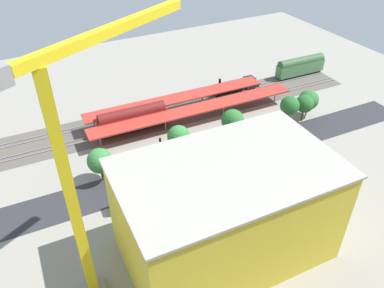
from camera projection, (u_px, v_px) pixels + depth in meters
The scene contains 27 objects.
ground_plane at pixel (223, 150), 88.27m from camera, with size 158.56×158.56×0.00m, color gray.
rail_bed at pixel (184, 110), 103.21m from camera, with size 99.10×13.65×0.01m, color #5B544C.
street_asphalt at pixel (229, 156), 86.56m from camera, with size 99.10×9.00×0.01m, color #2D2D33.
track_rails at pixel (184, 109), 103.11m from camera, with size 99.06×10.21×0.12m.
platform_canopy_near at pixel (195, 109), 95.91m from camera, with size 54.62×6.59×4.08m.
platform_canopy_far at pixel (177, 98), 99.72m from camera, with size 49.08×6.42×4.45m.
locomotive at pixel (237, 85), 111.21m from camera, with size 14.46×3.04×4.95m.
passenger_coach at pixel (301, 66), 119.19m from camera, with size 16.57×3.47×5.93m.
freight_coach_far at pixel (132, 118), 93.55m from camera, with size 17.39×3.47×6.12m.
parked_car_0 at pixel (295, 140), 90.28m from camera, with size 4.15×1.80×1.81m.
parked_car_1 at pixel (274, 148), 87.58m from camera, with size 4.61×2.07×1.83m.
parked_car_2 at pixel (249, 157), 85.05m from camera, with size 4.76×2.01×1.61m.
parked_car_3 at pixel (222, 168), 81.96m from camera, with size 4.82×2.20×1.61m.
parked_car_4 at pixel (196, 174), 80.20m from camera, with size 4.71×1.99×1.64m.
parked_car_5 at pixel (165, 187), 76.96m from camera, with size 4.73×2.10×1.66m.
construction_building at pixel (226, 212), 60.34m from camera, with size 32.31×19.67×17.25m, color yellow.
construction_roof_slab at pixel (229, 168), 55.23m from camera, with size 32.91×20.27×0.40m, color #ADA89E.
tower_crane at pixel (81, 165), 46.83m from camera, with size 26.02×15.37×38.58m.
box_truck_0 at pixel (136, 198), 72.94m from camera, with size 9.42×2.65×3.43m.
box_truck_1 at pixel (239, 167), 80.37m from camera, with size 9.96×3.13×3.58m.
street_tree_0 at pixel (305, 104), 95.93m from camera, with size 4.64×4.64×7.30m.
street_tree_1 at pixel (233, 121), 87.99m from camera, with size 5.27×5.27×8.37m.
street_tree_2 at pixel (309, 100), 98.27m from camera, with size 5.16×5.16×7.21m.
street_tree_3 at pixel (290, 106), 93.94m from camera, with size 4.73×4.73×7.96m.
street_tree_4 at pixel (179, 137), 84.45m from camera, with size 5.11×5.11×7.28m.
street_tree_5 at pixel (100, 161), 77.04m from camera, with size 5.20×5.20×7.53m.
traffic_light at pixel (160, 146), 82.28m from camera, with size 0.50×0.36×6.37m.
Camera 1 is at (39.12, 59.82, 52.32)m, focal length 35.88 mm.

